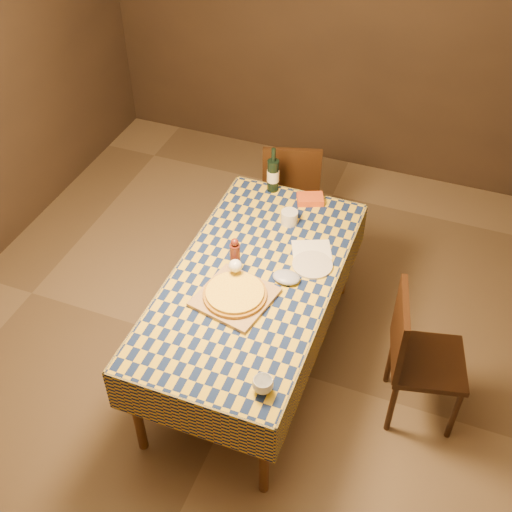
# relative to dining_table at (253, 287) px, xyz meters

# --- Properties ---
(room) EXTENTS (5.00, 5.10, 2.70)m
(room) POSITION_rel_dining_table_xyz_m (0.00, 0.00, 0.66)
(room) COLOR brown
(room) RESTS_ON ground
(dining_table) EXTENTS (0.94, 1.84, 0.77)m
(dining_table) POSITION_rel_dining_table_xyz_m (0.00, 0.00, 0.00)
(dining_table) COLOR brown
(dining_table) RESTS_ON ground
(cutting_board) EXTENTS (0.46, 0.46, 0.02)m
(cutting_board) POSITION_rel_dining_table_xyz_m (-0.03, -0.20, 0.09)
(cutting_board) COLOR #A5804D
(cutting_board) RESTS_ON dining_table
(pizza) EXTENTS (0.48, 0.48, 0.04)m
(pizza) POSITION_rel_dining_table_xyz_m (-0.03, -0.20, 0.12)
(pizza) COLOR #A16C1A
(pizza) RESTS_ON cutting_board
(pepper_mill) EXTENTS (0.07, 0.07, 0.25)m
(pepper_mill) POSITION_rel_dining_table_xyz_m (-0.12, 0.01, 0.19)
(pepper_mill) COLOR #4C1911
(pepper_mill) RESTS_ON dining_table
(bowl) EXTENTS (0.17, 0.17, 0.05)m
(bowl) POSITION_rel_dining_table_xyz_m (0.05, -0.16, 0.10)
(bowl) COLOR #694F58
(bowl) RESTS_ON dining_table
(wine_glass) EXTENTS (0.08, 0.08, 0.16)m
(wine_glass) POSITION_rel_dining_table_xyz_m (-0.09, -0.06, 0.19)
(wine_glass) COLOR white
(wine_glass) RESTS_ON dining_table
(wine_bottle) EXTENTS (0.11, 0.11, 0.33)m
(wine_bottle) POSITION_rel_dining_table_xyz_m (-0.18, 0.86, 0.20)
(wine_bottle) COLOR black
(wine_bottle) RESTS_ON dining_table
(deli_tub) EXTENTS (0.11, 0.11, 0.09)m
(deli_tub) POSITION_rel_dining_table_xyz_m (0.04, 0.56, 0.12)
(deli_tub) COLOR silver
(deli_tub) RESTS_ON dining_table
(takeout_container) EXTENTS (0.21, 0.18, 0.04)m
(takeout_container) POSITION_rel_dining_table_xyz_m (0.10, 0.82, 0.10)
(takeout_container) COLOR #C84A1A
(takeout_container) RESTS_ON dining_table
(white_plate) EXTENTS (0.28, 0.28, 0.01)m
(white_plate) POSITION_rel_dining_table_xyz_m (0.30, 0.22, 0.08)
(white_plate) COLOR silver
(white_plate) RESTS_ON dining_table
(tumbler) EXTENTS (0.11, 0.11, 0.08)m
(tumbler) POSITION_rel_dining_table_xyz_m (0.33, -0.73, 0.12)
(tumbler) COLOR white
(tumbler) RESTS_ON dining_table
(flour_patch) EXTENTS (0.29, 0.26, 0.00)m
(flour_patch) POSITION_rel_dining_table_xyz_m (0.25, 0.36, 0.08)
(flour_patch) COLOR white
(flour_patch) RESTS_ON dining_table
(flour_bag) EXTENTS (0.19, 0.16, 0.05)m
(flour_bag) POSITION_rel_dining_table_xyz_m (0.19, 0.05, 0.10)
(flour_bag) COLOR #929DBB
(flour_bag) RESTS_ON dining_table
(chair_far) EXTENTS (0.52, 0.53, 0.93)m
(chair_far) POSITION_rel_dining_table_xyz_m (-0.17, 1.26, -0.17)
(chair_far) COLOR black
(chair_far) RESTS_ON ground
(chair_right) EXTENTS (0.51, 0.51, 0.93)m
(chair_right) POSITION_rel_dining_table_xyz_m (1.00, -0.00, -0.17)
(chair_right) COLOR black
(chair_right) RESTS_ON ground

